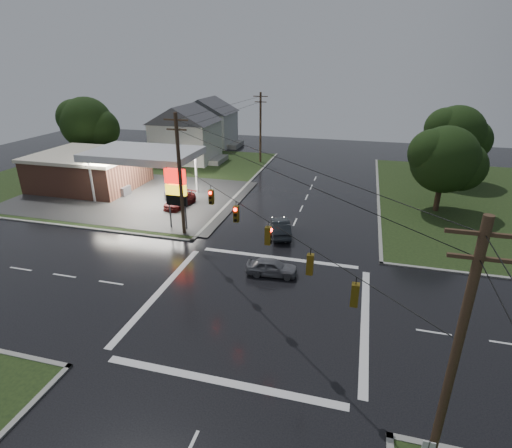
% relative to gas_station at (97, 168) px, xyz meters
% --- Properties ---
extents(ground, '(120.00, 120.00, 0.00)m').
position_rel_gas_station_xyz_m(ground, '(25.68, -19.70, -2.55)').
color(ground, black).
rests_on(ground, ground).
extents(grass_nw, '(36.00, 36.00, 0.08)m').
position_rel_gas_station_xyz_m(grass_nw, '(-0.32, 6.30, -2.51)').
color(grass_nw, black).
rests_on(grass_nw, ground).
extents(gas_station, '(26.20, 18.00, 5.60)m').
position_rel_gas_station_xyz_m(gas_station, '(0.00, 0.00, 0.00)').
color(gas_station, '#2D2D2D').
rests_on(gas_station, ground).
extents(pylon_sign, '(2.00, 0.35, 6.00)m').
position_rel_gas_station_xyz_m(pylon_sign, '(15.18, -9.20, 1.46)').
color(pylon_sign, '#59595E').
rests_on(pylon_sign, ground).
extents(utility_pole_nw, '(2.20, 0.32, 11.00)m').
position_rel_gas_station_xyz_m(utility_pole_nw, '(16.18, -10.20, 3.17)').
color(utility_pole_nw, '#382619').
rests_on(utility_pole_nw, ground).
extents(utility_pole_se, '(2.20, 0.32, 11.00)m').
position_rel_gas_station_xyz_m(utility_pole_se, '(35.18, -29.20, 3.17)').
color(utility_pole_se, '#382619').
rests_on(utility_pole_se, ground).
extents(utility_pole_n, '(2.20, 0.32, 10.50)m').
position_rel_gas_station_xyz_m(utility_pole_n, '(16.18, 18.30, 2.92)').
color(utility_pole_n, '#382619').
rests_on(utility_pole_n, ground).
extents(traffic_signals, '(26.87, 26.87, 1.47)m').
position_rel_gas_station_xyz_m(traffic_signals, '(25.69, -19.72, 3.93)').
color(traffic_signals, black).
rests_on(traffic_signals, ground).
extents(house_near, '(11.05, 8.48, 8.60)m').
position_rel_gas_station_xyz_m(house_near, '(4.73, 16.30, 1.86)').
color(house_near, silver).
rests_on(house_near, ground).
extents(house_far, '(11.05, 8.48, 8.60)m').
position_rel_gas_station_xyz_m(house_far, '(3.73, 28.30, 1.86)').
color(house_far, silver).
rests_on(house_far, ground).
extents(tree_nw_behind, '(8.93, 7.60, 10.00)m').
position_rel_gas_station_xyz_m(tree_nw_behind, '(-8.17, 10.29, 3.63)').
color(tree_nw_behind, black).
rests_on(tree_nw_behind, ground).
extents(tree_ne_near, '(7.99, 6.80, 8.98)m').
position_rel_gas_station_xyz_m(tree_ne_near, '(39.82, 2.29, 3.01)').
color(tree_ne_near, black).
rests_on(tree_ne_near, ground).
extents(tree_ne_far, '(8.46, 7.20, 9.80)m').
position_rel_gas_station_xyz_m(tree_ne_far, '(42.83, 14.29, 3.63)').
color(tree_ne_far, black).
rests_on(tree_ne_far, ground).
extents(car_north, '(2.88, 4.91, 1.53)m').
position_rel_gas_station_xyz_m(car_north, '(24.88, -8.12, -1.78)').
color(car_north, black).
rests_on(car_north, ground).
extents(car_crossing, '(3.95, 1.84, 1.31)m').
position_rel_gas_station_xyz_m(car_crossing, '(25.75, -15.50, -1.89)').
color(car_crossing, slate).
rests_on(car_crossing, ground).
extents(car_pump, '(2.54, 4.84, 1.34)m').
position_rel_gas_station_xyz_m(car_pump, '(12.68, -3.53, -1.88)').
color(car_pump, '#581414').
rests_on(car_pump, ground).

